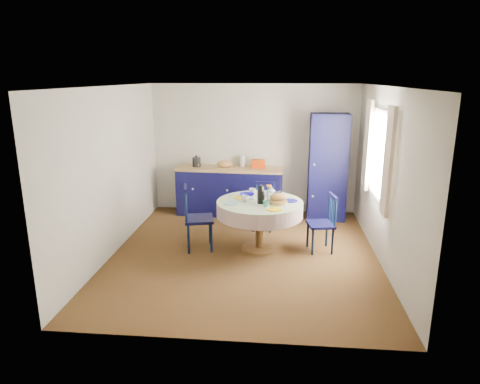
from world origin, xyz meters
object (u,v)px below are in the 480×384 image
object	(u,v)px
chair_right	(323,223)
chair_far	(263,206)
pantry_cabinet	(328,167)
dining_table	(260,209)
mug_d	(252,192)
mug_c	(278,195)
mug_b	(266,204)
cobalt_bowl	(247,195)
kitchen_counter	(230,190)
mug_a	(245,198)
chair_left	(196,217)

from	to	relation	value
chair_right	chair_far	bearing A→B (deg)	-143.03
pantry_cabinet	dining_table	xyz separation A→B (m)	(-1.17, -1.69, -0.32)
chair_far	mug_d	distance (m)	0.76
chair_right	mug_d	size ratio (longest dim) A/B	8.13
mug_c	mug_b	bearing A→B (deg)	-109.17
pantry_cabinet	mug_d	size ratio (longest dim) A/B	17.95
pantry_cabinet	chair_far	distance (m)	1.48
chair_right	dining_table	bearing A→B (deg)	-95.03
pantry_cabinet	mug_c	bearing A→B (deg)	-121.12
cobalt_bowl	mug_b	bearing A→B (deg)	-57.99
dining_table	mug_d	xyz separation A→B (m)	(-0.14, 0.37, 0.18)
dining_table	cobalt_bowl	distance (m)	0.35
mug_b	chair_right	bearing A→B (deg)	22.49
pantry_cabinet	cobalt_bowl	size ratio (longest dim) A/B	8.70
pantry_cabinet	chair_right	bearing A→B (deg)	-96.77
chair_right	cobalt_bowl	xyz separation A→B (m)	(-1.19, 0.14, 0.37)
pantry_cabinet	kitchen_counter	bearing A→B (deg)	177.14
cobalt_bowl	pantry_cabinet	bearing A→B (deg)	46.42
mug_a	mug_c	world-z (taller)	mug_c
chair_far	mug_b	world-z (taller)	mug_b
pantry_cabinet	mug_a	xyz separation A→B (m)	(-1.40, -1.71, -0.15)
pantry_cabinet	chair_left	bearing A→B (deg)	-141.13
cobalt_bowl	chair_right	bearing A→B (deg)	-6.80
chair_right	mug_b	xyz separation A→B (m)	(-0.87, -0.36, 0.38)
chair_left	cobalt_bowl	xyz separation A→B (m)	(0.77, 0.25, 0.31)
mug_b	mug_c	bearing A→B (deg)	70.83
dining_table	mug_a	xyz separation A→B (m)	(-0.23, -0.02, 0.17)
chair_far	cobalt_bowl	xyz separation A→B (m)	(-0.23, -0.75, 0.40)
pantry_cabinet	dining_table	distance (m)	2.08
chair_far	mug_a	distance (m)	1.11
chair_far	chair_right	bearing A→B (deg)	-37.14
dining_table	mug_a	bearing A→B (deg)	-175.29
chair_left	chair_right	world-z (taller)	chair_left
pantry_cabinet	mug_d	distance (m)	1.87
mug_d	chair_left	bearing A→B (deg)	-155.32
kitchen_counter	mug_d	distance (m)	1.57
cobalt_bowl	dining_table	bearing A→B (deg)	-45.91
mug_b	mug_c	size ratio (longest dim) A/B	0.80
mug_c	chair_right	bearing A→B (deg)	-11.26
chair_far	chair_right	xyz separation A→B (m)	(0.95, -0.89, 0.03)
kitchen_counter	dining_table	xyz separation A→B (m)	(0.68, -1.80, 0.19)
chair_left	pantry_cabinet	bearing A→B (deg)	-64.41
kitchen_counter	mug_b	distance (m)	2.24
dining_table	mug_b	bearing A→B (deg)	-70.80
dining_table	mug_d	world-z (taller)	dining_table
chair_left	mug_a	xyz separation A→B (m)	(0.76, 0.01, 0.32)
dining_table	mug_c	bearing A→B (deg)	39.33
kitchen_counter	chair_far	size ratio (longest dim) A/B	2.52
chair_far	chair_left	bearing A→B (deg)	-129.23
chair_far	mug_a	xyz separation A→B (m)	(-0.24, -0.99, 0.42)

